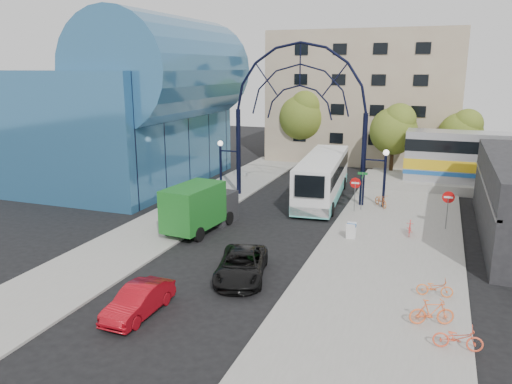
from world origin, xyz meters
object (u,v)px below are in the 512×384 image
at_px(gateway_arch, 300,90).
at_px(street_name_sign, 362,183).
at_px(sandwich_board, 351,229).
at_px(bike_near_b, 410,228).
at_px(stop_sign, 355,186).
at_px(bike_near_a, 381,200).
at_px(black_suv, 242,265).
at_px(city_bus, 322,177).
at_px(bike_far_c, 458,338).
at_px(bike_far_a, 435,288).
at_px(tree_north_b, 304,114).
at_px(bike_far_b, 432,312).
at_px(tree_north_a, 395,128).
at_px(tree_north_c, 462,132).
at_px(red_sedan, 139,301).
at_px(green_truck, 201,207).
at_px(do_not_enter_sign, 448,201).

xyz_separation_m(gateway_arch, street_name_sign, (5.20, -1.40, -6.43)).
bearing_deg(gateway_arch, sandwich_board, -55.09).
bearing_deg(bike_near_b, stop_sign, 134.69).
bearing_deg(bike_near_a, black_suv, -140.58).
xyz_separation_m(city_bus, bike_far_c, (9.67, -19.97, -1.21)).
bearing_deg(stop_sign, bike_far_c, -68.69).
height_order(stop_sign, bike_far_a, stop_sign).
bearing_deg(bike_far_a, tree_north_b, 19.74).
height_order(bike_far_b, bike_far_c, bike_far_b).
distance_m(tree_north_a, tree_north_c, 6.33).
bearing_deg(red_sedan, street_name_sign, 72.51).
bearing_deg(sandwich_board, tree_north_b, 111.59).
height_order(tree_north_c, bike_far_a, tree_north_c).
relative_size(red_sedan, bike_far_c, 2.20).
bearing_deg(bike_far_b, green_truck, 41.65).
xyz_separation_m(red_sedan, bike_far_c, (12.61, 1.59, -0.06)).
height_order(tree_north_c, bike_near_b, tree_north_c).
height_order(gateway_arch, bike_near_b, gateway_arch).
bearing_deg(city_bus, street_name_sign, -40.05).
bearing_deg(gateway_arch, stop_sign, -22.63).
xyz_separation_m(tree_north_c, bike_near_a, (-5.67, -13.93, -3.69)).
bearing_deg(bike_far_c, tree_north_a, 5.46).
relative_size(stop_sign, bike_far_b, 1.38).
relative_size(street_name_sign, red_sedan, 0.72).
bearing_deg(gateway_arch, tree_north_c, 48.96).
distance_m(street_name_sign, tree_north_c, 16.95).
height_order(gateway_arch, sandwich_board, gateway_arch).
bearing_deg(bike_near_a, tree_north_a, 58.89).
height_order(stop_sign, bike_near_a, stop_sign).
distance_m(tree_north_a, black_suv, 28.06).
relative_size(black_suv, bike_near_a, 2.77).
relative_size(tree_north_c, bike_near_b, 4.43).
height_order(street_name_sign, bike_far_b, street_name_sign).
relative_size(green_truck, bike_near_a, 3.55).
bearing_deg(street_name_sign, bike_far_c, -70.52).
height_order(black_suv, red_sedan, black_suv).
height_order(city_bus, bike_far_b, city_bus).
bearing_deg(green_truck, red_sedan, -70.91).
relative_size(tree_north_c, bike_far_c, 3.68).
xyz_separation_m(tree_north_a, bike_far_c, (5.27, -30.84, -4.02)).
bearing_deg(street_name_sign, tree_north_c, 65.69).
bearing_deg(bike_far_a, black_suv, 90.21).
height_order(do_not_enter_sign, street_name_sign, street_name_sign).
height_order(tree_north_b, tree_north_c, tree_north_b).
height_order(stop_sign, black_suv, stop_sign).
xyz_separation_m(do_not_enter_sign, bike_far_b, (-0.56, -13.32, -1.31)).
xyz_separation_m(gateway_arch, bike_far_b, (10.44, -17.32, -7.89)).
relative_size(city_bus, green_truck, 2.00).
distance_m(stop_sign, do_not_enter_sign, 6.51).
distance_m(gateway_arch, bike_far_c, 23.47).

